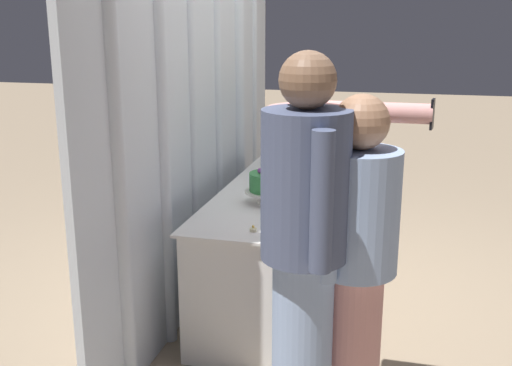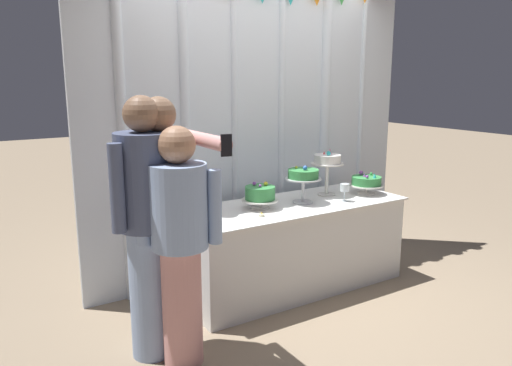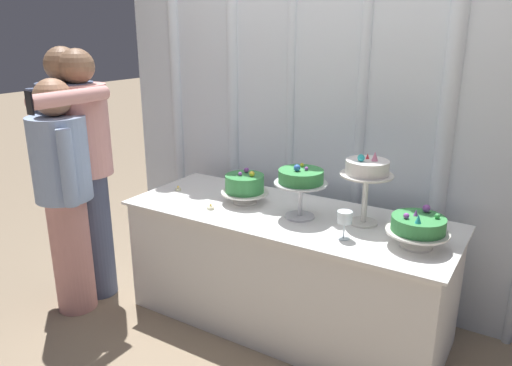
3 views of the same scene
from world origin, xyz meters
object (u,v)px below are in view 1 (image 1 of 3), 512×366
(tealight_near_left, at_px, (300,209))
(guest_man_dark_suit, at_px, (304,244))
(cake_display_rightmost, at_px, (314,149))
(cake_table, at_px, (283,244))
(wine_glass, at_px, (320,159))
(guest_man_pink_jacket, at_px, (356,259))
(cake_display_midleft, at_px, (290,152))
(cake_display_midright, at_px, (285,131))
(cake_display_leftmost, at_px, (270,184))
(tealight_far_left, at_px, (253,229))
(guest_girl_blue_dress, at_px, (307,232))

(tealight_near_left, distance_m, guest_man_dark_suit, 1.00)
(cake_display_rightmost, height_order, tealight_near_left, cake_display_rightmost)
(cake_table, xyz_separation_m, wine_glass, (0.42, -0.17, 0.48))
(cake_display_rightmost, distance_m, wine_glass, 0.36)
(cake_display_rightmost, relative_size, wine_glass, 2.07)
(tealight_near_left, height_order, guest_man_pink_jacket, guest_man_pink_jacket)
(wine_glass, height_order, guest_man_pink_jacket, guest_man_pink_jacket)
(cake_display_midleft, distance_m, cake_display_midright, 0.36)
(cake_display_midright, bearing_deg, cake_display_midleft, -163.18)
(cake_display_leftmost, distance_m, cake_display_midleft, 0.41)
(cake_table, height_order, cake_display_midleft, cake_display_midleft)
(cake_display_rightmost, relative_size, tealight_far_left, 8.28)
(cake_display_midright, bearing_deg, cake_display_leftmost, -174.87)
(tealight_near_left, bearing_deg, cake_display_midleft, 17.67)
(wine_glass, bearing_deg, guest_man_dark_suit, -173.46)
(cake_table, height_order, cake_display_midright, cake_display_midright)
(tealight_far_left, distance_m, guest_man_dark_suit, 0.70)
(tealight_far_left, bearing_deg, guest_man_dark_suit, -147.94)
(cake_display_midleft, xyz_separation_m, tealight_near_left, (-0.51, -0.16, -0.21))
(wine_glass, xyz_separation_m, tealight_near_left, (-0.84, -0.02, -0.10))
(cake_display_midright, bearing_deg, tealight_far_left, -175.47)
(cake_display_midleft, bearing_deg, tealight_near_left, -162.33)
(cake_display_midleft, xyz_separation_m, tealight_far_left, (-0.91, 0.00, -0.21))
(guest_girl_blue_dress, bearing_deg, cake_display_midleft, 14.16)
(tealight_far_left, bearing_deg, wine_glass, -6.98)
(cake_display_midright, height_order, cake_display_rightmost, cake_display_midright)
(cake_table, distance_m, cake_display_midleft, 0.60)
(cake_display_midright, relative_size, cake_display_rightmost, 1.33)
(wine_glass, relative_size, tealight_far_left, 4.01)
(cake_display_leftmost, distance_m, wine_glass, 0.75)
(wine_glass, xyz_separation_m, guest_man_dark_suit, (-1.81, -0.21, 0.06))
(cake_display_midright, bearing_deg, guest_man_pink_jacket, -158.88)
(guest_girl_blue_dress, bearing_deg, guest_man_dark_suit, -175.34)
(tealight_near_left, relative_size, guest_man_pink_jacket, 0.03)
(wine_glass, distance_m, guest_girl_blue_dress, 1.71)
(cake_display_midright, distance_m, guest_man_dark_suit, 1.88)
(cake_display_leftmost, xyz_separation_m, guest_girl_blue_dress, (-0.97, -0.38, 0.07))
(cake_table, height_order, cake_display_rightmost, cake_display_rightmost)
(cake_display_rightmost, height_order, tealight_far_left, cake_display_rightmost)
(guest_girl_blue_dress, bearing_deg, cake_display_leftmost, 21.52)
(cake_display_midright, height_order, guest_girl_blue_dress, guest_girl_blue_dress)
(cake_display_rightmost, bearing_deg, cake_display_midleft, 175.75)
(cake_display_rightmost, xyz_separation_m, guest_girl_blue_dress, (-2.04, -0.30, 0.08))
(cake_display_midleft, height_order, cake_display_rightmost, cake_display_midleft)
(wine_glass, bearing_deg, tealight_near_left, -178.89)
(cake_display_leftmost, bearing_deg, cake_table, -3.25)
(guest_man_pink_jacket, bearing_deg, cake_display_leftmost, 31.74)
(guest_man_dark_suit, bearing_deg, tealight_near_left, 11.16)
(tealight_far_left, relative_size, guest_man_dark_suit, 0.02)
(cake_table, xyz_separation_m, tealight_far_left, (-0.81, -0.02, 0.38))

